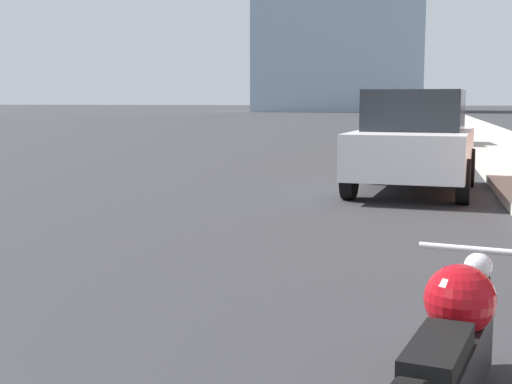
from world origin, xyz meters
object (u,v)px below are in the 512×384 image
object	(u,v)px
parked_car_green	(424,108)
parked_car_white	(414,142)
motorcycle	(450,359)
parked_car_yellow	(420,121)
parked_car_black	(421,114)
parked_car_silver	(424,111)

from	to	relation	value
parked_car_green	parked_car_white	bearing A→B (deg)	-89.99
motorcycle	parked_car_white	world-z (taller)	parked_car_white
motorcycle	parked_car_yellow	size ratio (longest dim) A/B	0.57
parked_car_black	parked_car_green	size ratio (longest dim) A/B	1.12
parked_car_yellow	parked_car_black	distance (m)	12.61
motorcycle	parked_car_green	world-z (taller)	parked_car_green
parked_car_white	parked_car_yellow	distance (m)	12.31
parked_car_black	parked_car_silver	world-z (taller)	parked_car_black
parked_car_black	parked_car_green	bearing A→B (deg)	85.63
parked_car_silver	parked_car_black	bearing A→B (deg)	-85.02
parked_car_white	parked_car_green	distance (m)	48.09
motorcycle	parked_car_green	xyz separation A→B (m)	(0.03, 57.30, 0.52)
parked_car_yellow	parked_car_black	size ratio (longest dim) A/B	0.91
parked_car_black	motorcycle	bearing A→B (deg)	-93.52
parked_car_white	parked_car_green	xyz separation A→B (m)	(0.31, 48.09, 0.04)
parked_car_silver	parked_car_white	bearing A→B (deg)	-84.60
parked_car_white	parked_car_yellow	size ratio (longest dim) A/B	0.97
motorcycle	parked_car_silver	distance (m)	45.30
motorcycle	parked_car_black	xyz separation A→B (m)	(-0.19, 34.14, 0.45)
parked_car_silver	parked_car_green	bearing A→B (deg)	95.49
parked_car_white	parked_car_silver	xyz separation A→B (m)	(0.24, 36.09, -0.03)
parked_car_white	parked_car_black	xyz separation A→B (m)	(0.09, 24.92, -0.03)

